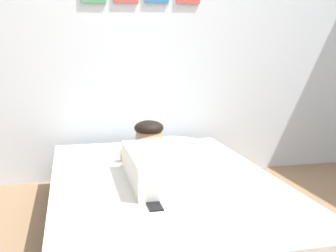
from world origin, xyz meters
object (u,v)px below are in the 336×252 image
at_px(person_lying, 160,157).
at_px(coffee_cup, 167,157).
at_px(bed, 164,205).
at_px(pillow, 168,145).
at_px(cell_phone, 154,205).

xyz_separation_m(person_lying, coffee_cup, (0.10, 0.26, -0.07)).
bearing_deg(bed, pillow, 74.18).
bearing_deg(coffee_cup, bed, -107.21).
bearing_deg(person_lying, cell_phone, -105.74).
height_order(bed, pillow, pillow).
bearing_deg(cell_phone, person_lying, 74.26).
distance_m(pillow, person_lying, 0.56).
height_order(bed, coffee_cup, coffee_cup).
distance_m(bed, person_lying, 0.29).
bearing_deg(coffee_cup, cell_phone, -108.00).
bearing_deg(cell_phone, coffee_cup, 72.00).
xyz_separation_m(pillow, person_lying, (-0.17, -0.53, 0.05)).
relative_size(pillow, person_lying, 0.57).
distance_m(person_lying, cell_phone, 0.53).
distance_m(person_lying, coffee_cup, 0.29).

